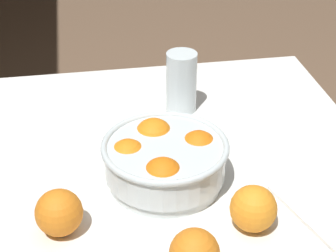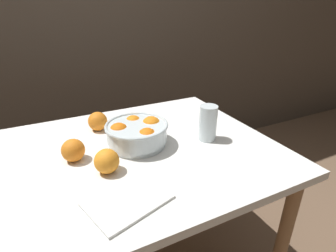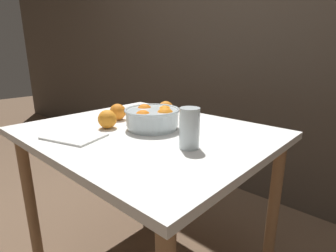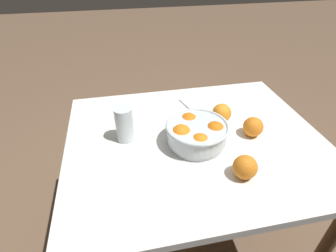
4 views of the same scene
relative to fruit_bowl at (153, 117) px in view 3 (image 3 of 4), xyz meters
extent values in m
cube|color=#4C4238|center=(-0.01, 1.01, 0.53)|extent=(8.00, 0.05, 2.60)
cube|color=white|center=(-0.01, -0.03, -0.07)|extent=(1.02, 0.84, 0.03)
cylinder|color=#936B47|center=(-0.46, -0.39, -0.42)|extent=(0.05, 0.05, 0.69)
cylinder|color=#936B47|center=(-0.46, 0.33, -0.42)|extent=(0.05, 0.05, 0.69)
cylinder|color=#936B47|center=(0.44, 0.33, -0.42)|extent=(0.05, 0.05, 0.69)
cylinder|color=silver|center=(0.00, 0.00, -0.04)|extent=(0.22, 0.22, 0.02)
cylinder|color=silver|center=(0.00, 0.00, 0.00)|extent=(0.23, 0.23, 0.06)
torus|color=silver|center=(0.00, 0.00, 0.03)|extent=(0.24, 0.24, 0.01)
sphere|color=orange|center=(0.06, 0.01, 0.01)|extent=(0.08, 0.08, 0.08)
sphere|color=orange|center=(0.01, 0.07, 0.01)|extent=(0.07, 0.07, 0.07)
sphere|color=orange|center=(-0.07, 0.01, 0.01)|extent=(0.08, 0.08, 0.08)
sphere|color=orange|center=(0.01, -0.07, 0.01)|extent=(0.07, 0.07, 0.07)
cylinder|color=#F4A314|center=(0.26, -0.08, 0.00)|extent=(0.06, 0.06, 0.10)
cylinder|color=silver|center=(0.26, -0.08, 0.02)|extent=(0.07, 0.07, 0.14)
sphere|color=orange|center=(-0.11, 0.20, -0.01)|extent=(0.08, 0.08, 0.08)
sphere|color=orange|center=(-0.24, -0.01, -0.01)|extent=(0.08, 0.08, 0.08)
sphere|color=orange|center=(-0.15, -0.13, -0.01)|extent=(0.08, 0.08, 0.08)
cube|color=white|center=(-0.14, -0.29, -0.05)|extent=(0.25, 0.21, 0.01)
camera|label=1|loc=(-0.85, 0.14, 0.61)|focal=60.00mm
camera|label=2|loc=(-0.29, -0.85, 0.45)|focal=28.00mm
camera|label=3|loc=(0.79, -0.76, 0.27)|focal=28.00mm
camera|label=4|loc=(0.26, 0.75, 0.60)|focal=28.00mm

